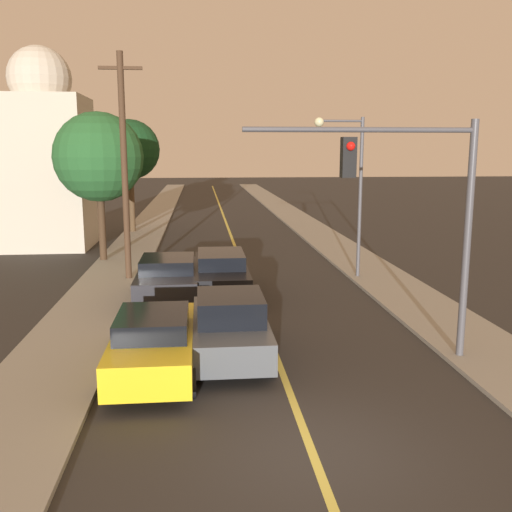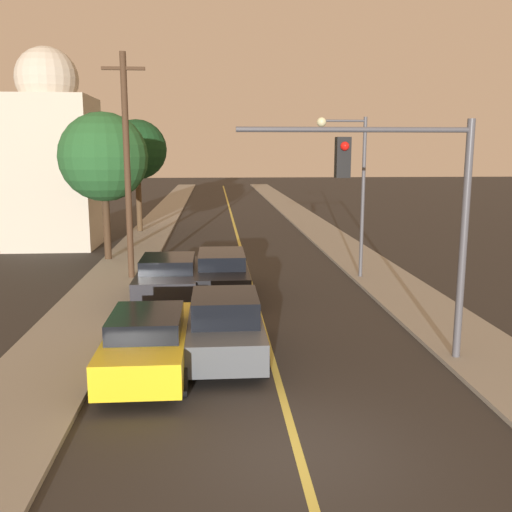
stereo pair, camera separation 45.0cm
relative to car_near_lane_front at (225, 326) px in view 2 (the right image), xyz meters
The scene contains 14 objects.
ground_plane 4.89m from the car_near_lane_front, 76.41° to the right, with size 200.00×200.00×0.00m, color #2D2B28.
road_surface 31.35m from the car_near_lane_front, 87.93° to the left, with size 8.09×80.00×0.01m.
sidewalk_left 31.60m from the car_near_lane_front, 97.57° to the left, with size 2.50×80.00×0.12m.
sidewalk_right 31.98m from the car_near_lane_front, 78.40° to the left, with size 2.50×80.00×0.12m.
car_near_lane_front is the anchor object (origin of this frame).
car_near_lane_second 6.02m from the car_near_lane_front, 90.00° to the left, with size 1.90×5.13×1.61m.
car_outer_lane_front 1.95m from the car_near_lane_front, 155.71° to the right, with size 1.90×4.55×1.46m.
car_outer_lane_second 5.71m from the car_near_lane_front, 108.15° to the left, with size 2.08×4.54×1.57m.
traffic_signal_mast 5.35m from the car_near_lane_front, ahead, with size 5.40×0.42×5.62m.
streetlamp_right 10.30m from the car_near_lane_front, 58.90° to the left, with size 1.93×0.36×6.17m.
utility_pole_left 10.23m from the car_near_lane_front, 111.64° to the left, with size 1.60×0.24×8.50m.
tree_left_near 14.39m from the car_near_lane_front, 111.74° to the left, with size 3.96×3.96×6.61m.
tree_left_far 23.04m from the car_near_lane_front, 102.34° to the left, with size 3.59×3.59×6.77m.
domed_building_left 19.78m from the car_near_lane_front, 116.37° to the left, with size 4.41×4.41×10.20m.
Camera 2 is at (-1.36, -8.70, 5.03)m, focal length 40.00 mm.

